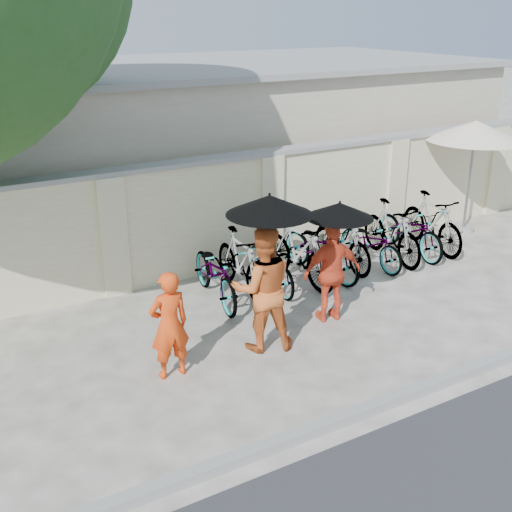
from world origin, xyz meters
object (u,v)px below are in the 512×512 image
patio_umbrella (475,132)px  monk_left (169,325)px  monk_center (263,289)px  monk_right (332,272)px

patio_umbrella → monk_left: bearing=-164.2°
monk_center → monk_right: size_ratio=1.16×
monk_center → monk_right: bearing=-151.9°
monk_right → patio_umbrella: 5.49m
monk_right → patio_umbrella: patio_umbrella is taller
monk_center → patio_umbrella: size_ratio=0.72×
monk_left → patio_umbrella: bearing=-164.5°
patio_umbrella → monk_center: bearing=-161.2°
monk_center → monk_right: (1.34, 0.22, -0.12)m
monk_left → monk_center: monk_center is taller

